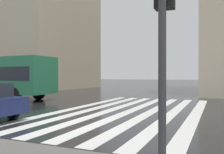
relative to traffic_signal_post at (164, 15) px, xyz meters
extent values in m
plane|color=black|center=(3.62, 3.99, -2.64)|extent=(220.00, 220.00, 0.00)
cube|color=silver|center=(7.62, 0.11, -2.64)|extent=(13.00, 0.50, 0.01)
cube|color=silver|center=(7.62, 1.11, -2.64)|extent=(13.00, 0.50, 0.01)
cube|color=silver|center=(7.62, 2.11, -2.64)|extent=(13.00, 0.50, 0.01)
cube|color=silver|center=(7.62, 3.11, -2.64)|extent=(13.00, 0.50, 0.01)
cube|color=silver|center=(7.62, 4.11, -2.64)|extent=(13.00, 0.50, 0.01)
cube|color=silver|center=(7.62, 5.11, -2.64)|extent=(13.00, 0.50, 0.01)
cube|color=silver|center=(7.62, 6.11, -2.64)|extent=(13.00, 0.50, 0.01)
cylinder|color=#333338|center=(-0.12, 0.00, -0.77)|extent=(0.12, 0.12, 3.46)
sphere|color=green|center=(0.18, 0.00, 0.26)|extent=(0.17, 0.17, 0.17)
cylinder|color=black|center=(3.45, 6.69, -2.33)|extent=(0.20, 0.62, 0.62)
cylinder|color=black|center=(10.27, 11.19, -2.14)|extent=(0.30, 1.00, 1.00)
cylinder|color=black|center=(7.97, 11.19, -2.14)|extent=(0.30, 1.00, 1.00)
camera|label=1|loc=(-3.77, -0.76, -0.94)|focal=38.84mm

